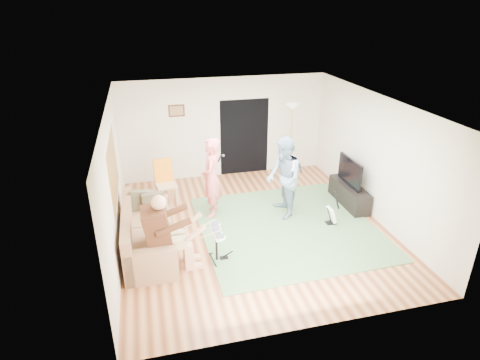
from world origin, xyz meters
name	(u,v)px	position (x,y,z in m)	size (l,w,h in m)	color
floor	(254,227)	(0.00, 0.00, 0.00)	(6.00, 6.00, 0.00)	brown
walls	(255,170)	(0.00, 0.00, 1.35)	(5.50, 6.00, 2.70)	beige
ceiling	(256,104)	(0.00, 0.00, 2.70)	(6.00, 6.00, 0.00)	white
window_blinds	(113,170)	(-2.74, 0.20, 1.55)	(2.05, 2.05, 0.00)	olive
doorway	(244,137)	(0.55, 2.99, 1.05)	(2.10, 2.10, 0.00)	black
picture_frame	(177,111)	(-1.25, 2.99, 1.90)	(0.42, 0.03, 0.32)	#3F2314
area_rug	(287,227)	(0.70, -0.16, 0.01)	(3.67, 3.67, 0.02)	#4B7446
sofa	(144,237)	(-2.30, -0.33, 0.30)	(0.92, 2.23, 0.90)	#9A704D
drummer	(169,240)	(-1.86, -0.98, 0.58)	(0.96, 0.54, 1.48)	#4C2715
drum_kit	(217,247)	(-1.00, -0.98, 0.30)	(0.37, 0.66, 0.68)	black
singer	(211,178)	(-0.76, 0.80, 0.91)	(0.66, 0.44, 1.82)	#E46367
microphone	(220,158)	(-0.56, 0.80, 1.36)	(0.06, 0.06, 0.24)	black
guitarist	(284,178)	(0.77, 0.38, 0.92)	(0.90, 0.70, 1.84)	#728DA7
guitar_held	(293,163)	(0.97, 0.38, 1.25)	(0.12, 0.60, 0.26)	white
guitar_spare	(332,215)	(1.69, -0.25, 0.23)	(0.28, 0.25, 0.79)	black
torchiere_lamp	(291,129)	(1.59, 2.17, 1.44)	(0.38, 0.38, 2.10)	black
dining_chair	(166,188)	(-1.73, 1.62, 0.39)	(0.53, 0.55, 1.08)	#CEB286
tv_cabinet	(349,195)	(2.50, 0.51, 0.25)	(0.40, 1.40, 0.50)	black
television	(350,172)	(2.45, 0.51, 0.85)	(0.06, 1.00, 0.63)	black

